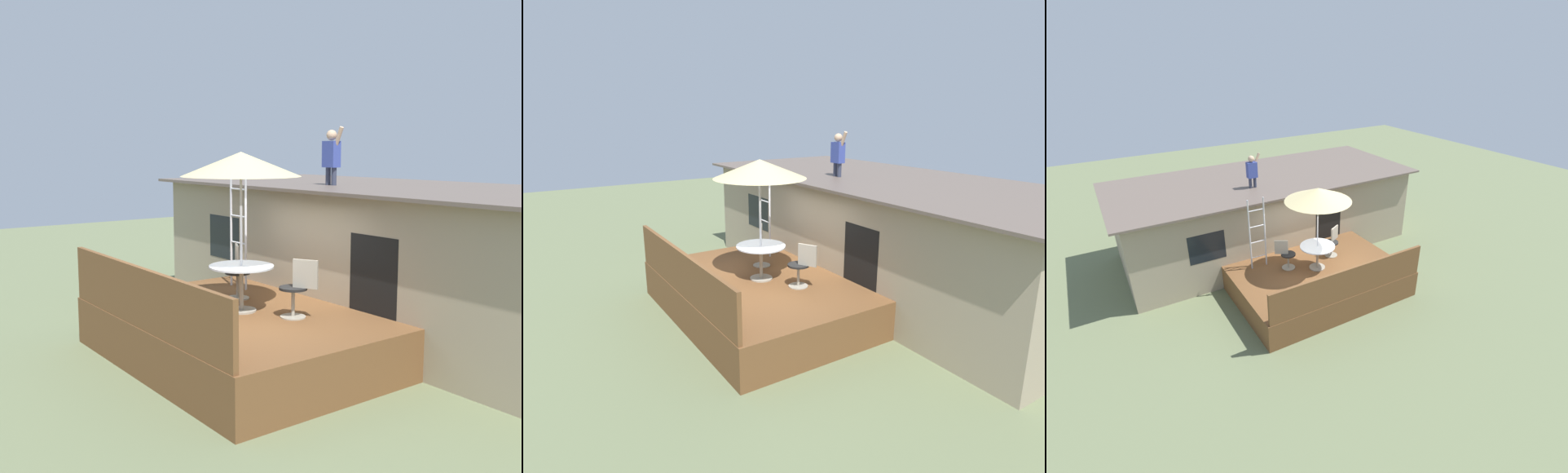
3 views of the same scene
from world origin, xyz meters
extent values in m
plane|color=#66704C|center=(0.00, 0.00, 0.00)|extent=(40.00, 40.00, 0.00)
cube|color=gray|center=(0.00, 3.60, 1.32)|extent=(10.00, 4.00, 2.64)
cube|color=#66564C|center=(0.00, 3.60, 2.67)|extent=(10.50, 4.50, 0.06)
cube|color=black|center=(-2.82, 1.61, 1.55)|extent=(1.10, 0.03, 0.90)
cube|color=black|center=(1.42, 1.61, 1.05)|extent=(1.00, 0.03, 2.00)
cube|color=brown|center=(0.00, 0.00, 0.40)|extent=(4.92, 3.43, 0.80)
cube|color=brown|center=(0.00, -1.66, 1.25)|extent=(4.82, 0.08, 0.90)
cylinder|color=#A59E8C|center=(0.03, 0.06, 0.82)|extent=(0.48, 0.48, 0.03)
cylinder|color=#A59E8C|center=(0.03, 0.06, 1.17)|extent=(0.07, 0.07, 0.71)
cylinder|color=silver|center=(0.03, 0.06, 1.53)|extent=(1.04, 1.04, 0.03)
cylinder|color=silver|center=(0.03, 0.06, 2.00)|extent=(0.04, 0.04, 2.40)
cone|color=beige|center=(0.03, 0.06, 3.15)|extent=(1.90, 1.90, 0.38)
cylinder|color=silver|center=(-1.69, 1.02, 1.90)|extent=(0.04, 0.04, 2.20)
cylinder|color=silver|center=(-1.21, 1.02, 1.90)|extent=(0.04, 0.04, 2.20)
cylinder|color=silver|center=(-1.45, 1.02, 1.15)|extent=(0.48, 0.03, 0.03)
cylinder|color=silver|center=(-1.45, 1.02, 1.65)|extent=(0.48, 0.03, 0.03)
cylinder|color=silver|center=(-1.45, 1.02, 2.15)|extent=(0.48, 0.03, 0.03)
cylinder|color=silver|center=(-1.45, 1.02, 2.65)|extent=(0.48, 0.03, 0.03)
cylinder|color=#33384C|center=(-0.88, 2.74, 2.87)|extent=(0.10, 0.10, 0.34)
cylinder|color=#33384C|center=(-0.72, 2.74, 2.87)|extent=(0.10, 0.10, 0.34)
cube|color=#384799|center=(-0.80, 2.74, 3.29)|extent=(0.32, 0.20, 0.50)
sphere|color=tan|center=(-0.80, 2.74, 3.65)|extent=(0.20, 0.20, 0.20)
cylinder|color=tan|center=(-0.62, 2.74, 3.59)|extent=(0.26, 0.08, 0.44)
cylinder|color=#A59E8C|center=(-0.72, 0.50, 0.81)|extent=(0.40, 0.40, 0.02)
cylinder|color=#A59E8C|center=(-0.72, 0.50, 1.03)|extent=(0.06, 0.06, 0.44)
cylinder|color=black|center=(-0.72, 0.50, 1.26)|extent=(0.44, 0.44, 0.04)
cube|color=#A59E8C|center=(-0.90, 0.61, 1.50)|extent=(0.37, 0.24, 0.44)
cylinder|color=#A59E8C|center=(0.81, 0.49, 0.81)|extent=(0.40, 0.40, 0.02)
cylinder|color=#A59E8C|center=(0.81, 0.49, 1.03)|extent=(0.06, 0.06, 0.44)
cylinder|color=black|center=(0.81, 0.49, 1.26)|extent=(0.44, 0.44, 0.04)
cube|color=#A59E8C|center=(0.99, 0.58, 1.50)|extent=(0.37, 0.22, 0.44)
camera|label=1|loc=(8.17, -5.57, 3.38)|focal=43.54mm
camera|label=2|loc=(8.03, -4.46, 4.28)|focal=31.43mm
camera|label=3|loc=(-5.37, -8.46, 6.89)|focal=26.64mm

